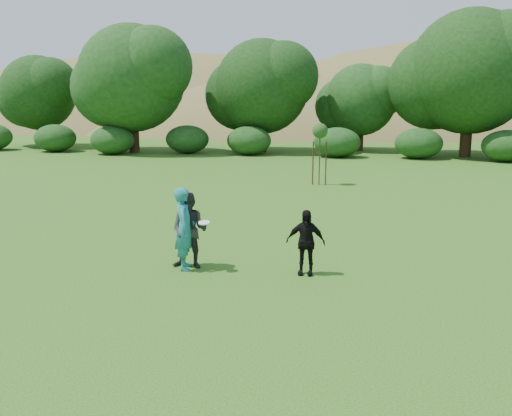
{
  "coord_description": "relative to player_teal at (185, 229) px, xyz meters",
  "views": [
    {
      "loc": [
        2.58,
        -12.11,
        4.19
      ],
      "look_at": [
        0.0,
        3.0,
        1.1
      ],
      "focal_mm": 40.0,
      "sensor_mm": 36.0,
      "label": 1
    }
  ],
  "objects": [
    {
      "name": "sapling",
      "position": [
        2.41,
        13.56,
        1.41
      ],
      "size": [
        0.7,
        0.7,
        2.85
      ],
      "color": "#382216",
      "rests_on": "ground"
    },
    {
      "name": "player_teal",
      "position": [
        0.0,
        0.0,
        0.0
      ],
      "size": [
        0.65,
        0.83,
        2.01
      ],
      "primitive_type": "imported",
      "rotation": [
        0.0,
        0.0,
        1.82
      ],
      "color": "#1C7880",
      "rests_on": "ground"
    },
    {
      "name": "frisbee",
      "position": [
        0.52,
        -0.13,
        0.2
      ],
      "size": [
        0.27,
        0.27,
        0.07
      ],
      "color": "white",
      "rests_on": "ground"
    },
    {
      "name": "tree_row",
      "position": [
        4.58,
        27.96,
        3.87
      ],
      "size": [
        53.92,
        10.38,
        9.62
      ],
      "color": "#3A2616",
      "rests_on": "ground"
    },
    {
      "name": "ground",
      "position": [
        1.35,
        -0.72,
        -1.0
      ],
      "size": [
        120.0,
        120.0,
        0.0
      ],
      "primitive_type": "plane",
      "color": "#19470C",
      "rests_on": "ground"
    },
    {
      "name": "player_grey",
      "position": [
        0.09,
        0.11,
        -0.07
      ],
      "size": [
        0.95,
        0.76,
        1.87
      ],
      "primitive_type": "imported",
      "rotation": [
        0.0,
        0.0,
        -0.06
      ],
      "color": "#28282B",
      "rests_on": "ground"
    },
    {
      "name": "player_black",
      "position": [
        2.91,
        0.05,
        -0.23
      ],
      "size": [
        0.93,
        0.42,
        1.56
      ],
      "primitive_type": "imported",
      "rotation": [
        0.0,
        0.0,
        -0.05
      ],
      "color": "black",
      "rests_on": "ground"
    },
    {
      "name": "hillside",
      "position": [
        0.79,
        67.73,
        -12.98
      ],
      "size": [
        150.0,
        72.0,
        52.0
      ],
      "color": "olive",
      "rests_on": "ground"
    }
  ]
}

